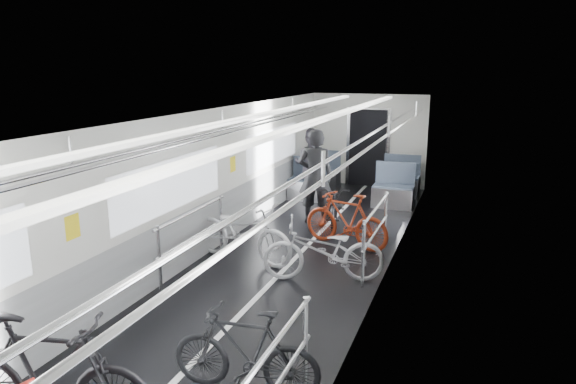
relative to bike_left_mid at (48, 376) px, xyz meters
name	(u,v)px	position (x,y,z in m)	size (l,w,h in m)	color
car_shell	(306,185)	(0.56, 5.16, 0.57)	(3.02, 14.01, 2.41)	black
bike_left_mid	(48,376)	(0.00, 0.00, 0.00)	(0.52, 1.84, 1.11)	black
bike_left_far	(243,231)	(-0.21, 4.27, -0.06)	(0.65, 1.88, 0.99)	silver
bike_right_near	(245,351)	(1.31, 1.09, -0.11)	(0.42, 1.47, 0.89)	black
bike_right_mid	(324,251)	(1.25, 3.93, -0.09)	(0.62, 1.77, 0.93)	#B4B3B9
bike_right_far	(346,220)	(1.20, 5.49, -0.07)	(0.46, 1.62, 0.97)	maroon
bike_aisle	(335,205)	(0.70, 6.59, -0.13)	(0.57, 1.62, 0.85)	black
person_standing	(315,176)	(0.26, 6.69, 0.40)	(0.69, 0.46, 1.90)	black
person_seated	(311,164)	(-0.41, 8.47, 0.29)	(0.82, 0.64, 1.69)	#2F2C34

